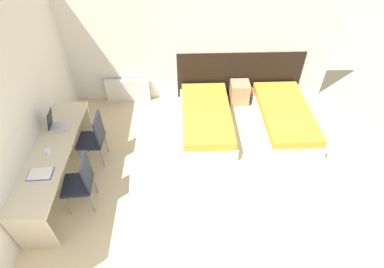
{
  "coord_description": "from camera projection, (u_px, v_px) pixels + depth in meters",
  "views": [
    {
      "loc": [
        -0.13,
        -1.39,
        3.94
      ],
      "look_at": [
        0.0,
        2.22,
        0.55
      ],
      "focal_mm": 28.0,
      "sensor_mm": 36.0,
      "label": 1
    }
  ],
  "objects": [
    {
      "name": "wall_back",
      "position": [
        189.0,
        38.0,
        5.74
      ],
      "size": [
        5.82,
        0.05,
        2.7
      ],
      "color": "silver",
      "rests_on": "ground_plane"
    },
    {
      "name": "wall_left",
      "position": [
        19.0,
        107.0,
        4.19
      ],
      "size": [
        0.05,
        5.03,
        2.7
      ],
      "color": "silver",
      "rests_on": "ground_plane"
    },
    {
      "name": "headboard_panel",
      "position": [
        239.0,
        75.0,
        6.31
      ],
      "size": [
        2.62,
        0.03,
        1.04
      ],
      "color": "black",
      "rests_on": "ground_plane"
    },
    {
      "name": "bed_near_window",
      "position": [
        206.0,
        119.0,
        5.8
      ],
      "size": [
        0.99,
        1.91,
        0.39
      ],
      "color": "silver",
      "rests_on": "ground_plane"
    },
    {
      "name": "bed_near_door",
      "position": [
        284.0,
        117.0,
        5.84
      ],
      "size": [
        0.99,
        1.91,
        0.39
      ],
      "color": "silver",
      "rests_on": "ground_plane"
    },
    {
      "name": "nightstand",
      "position": [
        239.0,
        93.0,
        6.35
      ],
      "size": [
        0.39,
        0.37,
        0.47
      ],
      "color": "tan",
      "rests_on": "ground_plane"
    },
    {
      "name": "radiator",
      "position": [
        128.0,
        90.0,
        6.37
      ],
      "size": [
        0.92,
        0.12,
        0.51
      ],
      "color": "silver",
      "rests_on": "ground_plane"
    },
    {
      "name": "desk",
      "position": [
        54.0,
        156.0,
        4.54
      ],
      "size": [
        0.58,
        2.35,
        0.73
      ],
      "color": "beige",
      "rests_on": "ground_plane"
    },
    {
      "name": "chair_near_laptop",
      "position": [
        94.0,
        137.0,
        4.92
      ],
      "size": [
        0.42,
        0.42,
        0.96
      ],
      "rotation": [
        0.0,
        0.0,
        -0.02
      ],
      "color": "black",
      "rests_on": "ground_plane"
    },
    {
      "name": "chair_near_notebook",
      "position": [
        81.0,
        181.0,
        4.26
      ],
      "size": [
        0.44,
        0.44,
        0.96
      ],
      "rotation": [
        0.0,
        0.0,
        0.07
      ],
      "color": "black",
      "rests_on": "ground_plane"
    },
    {
      "name": "laptop",
      "position": [
        57.0,
        124.0,
        4.77
      ],
      "size": [
        0.32,
        0.24,
        0.32
      ],
      "rotation": [
        0.0,
        0.0,
        0.05
      ],
      "color": "silver",
      "rests_on": "desk"
    },
    {
      "name": "open_notebook",
      "position": [
        40.0,
        174.0,
        4.1
      ],
      "size": [
        0.34,
        0.24,
        0.02
      ],
      "rotation": [
        0.0,
        0.0,
        0.04
      ],
      "color": "#1E4793",
      "rests_on": "desk"
    },
    {
      "name": "mug",
      "position": [
        48.0,
        152.0,
        4.35
      ],
      "size": [
        0.08,
        0.08,
        0.09
      ],
      "color": "white",
      "rests_on": "desk"
    }
  ]
}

